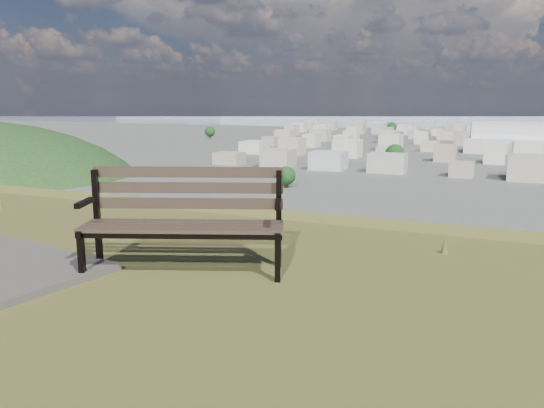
% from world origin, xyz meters
% --- Properties ---
extents(park_bench, '(1.90, 1.22, 0.95)m').
position_xyz_m(park_bench, '(0.23, 1.64, 25.54)').
color(park_bench, '#403025').
rests_on(park_bench, hilltop_mesa).
extents(arena, '(53.96, 26.71, 22.02)m').
position_xyz_m(arena, '(9.76, 308.69, 5.19)').
color(arena, beige).
rests_on(arena, ground).
extents(city_blocks, '(395.00, 361.00, 7.00)m').
position_xyz_m(city_blocks, '(0.00, 394.44, 3.50)').
color(city_blocks, silver).
rests_on(city_blocks, ground).
extents(city_trees, '(406.52, 387.20, 9.98)m').
position_xyz_m(city_trees, '(-26.39, 319.00, 4.83)').
color(city_trees, '#35221A').
rests_on(city_trees, ground).
extents(bay_water, '(2400.00, 700.00, 0.12)m').
position_xyz_m(bay_water, '(0.00, 900.00, 0.00)').
color(bay_water, '#99ACC3').
rests_on(bay_water, ground).
extents(far_hills, '(2050.00, 340.00, 60.00)m').
position_xyz_m(far_hills, '(-60.92, 1402.93, 25.47)').
color(far_hills, '#91A1B4').
rests_on(far_hills, ground).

